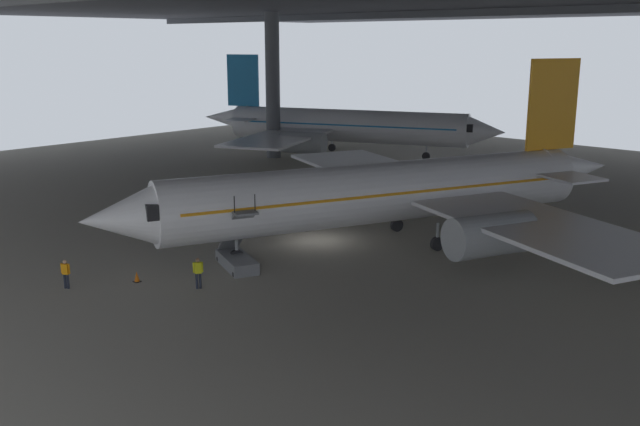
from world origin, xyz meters
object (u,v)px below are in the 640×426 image
(airplane_main, at_px, (389,192))
(airplane_distant, at_px, (342,126))
(boarding_stairs, at_px, (237,256))
(traffic_cone_orange, at_px, (137,277))
(crew_worker_near_nose, at_px, (66,272))
(crew_worker_by_stairs, at_px, (198,271))

(airplane_main, height_order, airplane_distant, airplane_main)
(boarding_stairs, height_order, traffic_cone_orange, boarding_stairs)
(crew_worker_near_nose, relative_size, airplane_distant, 0.05)
(boarding_stairs, bearing_deg, crew_worker_by_stairs, -72.65)
(airplane_main, distance_m, airplane_distant, 36.88)
(airplane_main, xyz_separation_m, crew_worker_by_stairs, (-2.38, -13.73, -2.53))
(airplane_main, bearing_deg, crew_worker_near_nose, -112.42)
(boarding_stairs, xyz_separation_m, crew_worker_by_stairs, (1.18, -3.78, 0.25))
(crew_worker_by_stairs, xyz_separation_m, traffic_cone_orange, (-3.40, -1.66, -0.70))
(crew_worker_by_stairs, bearing_deg, airplane_main, 80.15)
(crew_worker_by_stairs, bearing_deg, traffic_cone_orange, -153.90)
(crew_worker_near_nose, bearing_deg, airplane_main, 67.58)
(crew_worker_by_stairs, bearing_deg, crew_worker_near_nose, -137.47)
(boarding_stairs, relative_size, crew_worker_near_nose, 2.92)
(airplane_main, bearing_deg, airplane_distant, 135.47)
(traffic_cone_orange, bearing_deg, airplane_distant, 116.44)
(crew_worker_near_nose, bearing_deg, traffic_cone_orange, 59.36)
(crew_worker_by_stairs, bearing_deg, boarding_stairs, 107.35)
(crew_worker_near_nose, xyz_separation_m, airplane_distant, (-18.63, 44.43, 2.52))
(boarding_stairs, bearing_deg, airplane_main, 70.28)
(crew_worker_near_nose, relative_size, crew_worker_by_stairs, 0.94)
(boarding_stairs, bearing_deg, airplane_distant, 122.41)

